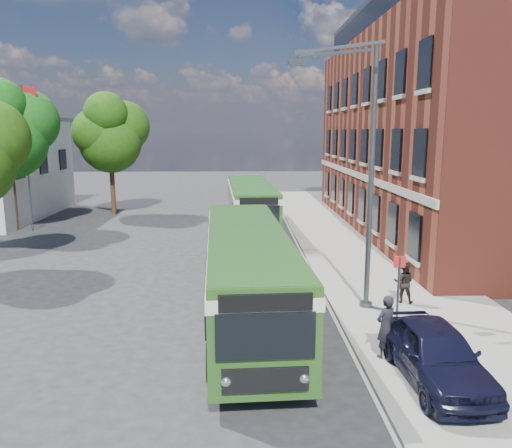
{
  "coord_description": "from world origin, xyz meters",
  "views": [
    {
      "loc": [
        0.8,
        -18.66,
        6.24
      ],
      "look_at": [
        1.47,
        2.99,
        2.2
      ],
      "focal_mm": 35.0,
      "sensor_mm": 36.0,
      "label": 1
    }
  ],
  "objects_px": {
    "bus_rear": "(251,202)",
    "parked_car": "(436,353)",
    "street_lamp": "(361,175)",
    "bus_front": "(247,266)"
  },
  "relations": [
    {
      "from": "bus_rear",
      "to": "parked_car",
      "type": "height_order",
      "value": "bus_rear"
    },
    {
      "from": "street_lamp",
      "to": "bus_front",
      "type": "relative_size",
      "value": 0.73
    },
    {
      "from": "street_lamp",
      "to": "parked_car",
      "type": "bearing_deg",
      "value": -82.33
    },
    {
      "from": "street_lamp",
      "to": "parked_car",
      "type": "distance_m",
      "value": 6.68
    },
    {
      "from": "bus_rear",
      "to": "parked_car",
      "type": "distance_m",
      "value": 20.34
    },
    {
      "from": "bus_front",
      "to": "bus_rear",
      "type": "xyz_separation_m",
      "value": [
        0.44,
        15.2,
        -0.0
      ]
    },
    {
      "from": "street_lamp",
      "to": "bus_rear",
      "type": "distance_m",
      "value": 15.21
    },
    {
      "from": "bus_front",
      "to": "parked_car",
      "type": "xyz_separation_m",
      "value": [
        4.56,
        -4.69,
        -0.95
      ]
    },
    {
      "from": "bus_front",
      "to": "parked_car",
      "type": "bearing_deg",
      "value": -45.82
    },
    {
      "from": "street_lamp",
      "to": "parked_car",
      "type": "xyz_separation_m",
      "value": [
        0.72,
        -5.37,
        -3.91
      ]
    }
  ]
}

